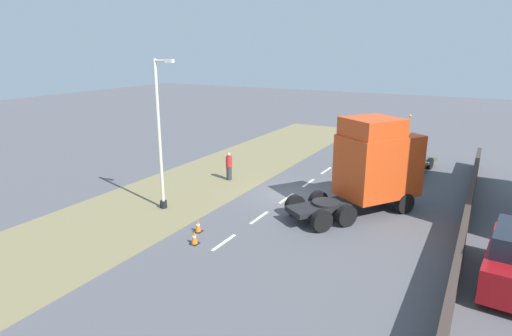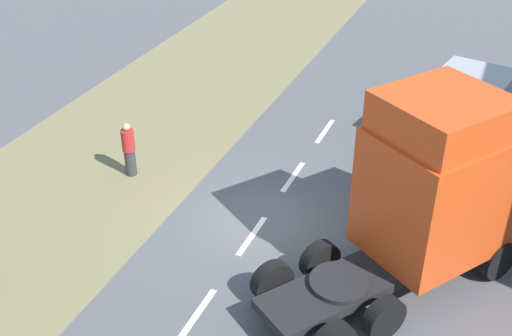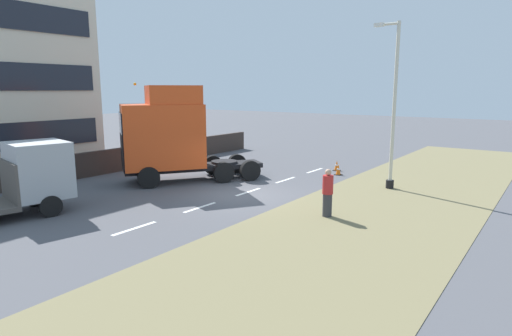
% 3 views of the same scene
% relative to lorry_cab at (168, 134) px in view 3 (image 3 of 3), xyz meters
% --- Properties ---
extents(ground_plane, '(120.00, 120.00, 0.00)m').
position_rel_lorry_cab_xyz_m(ground_plane, '(-4.54, 0.14, -2.41)').
color(ground_plane, '#515156').
rests_on(ground_plane, ground).
extents(grass_verge, '(7.00, 44.00, 0.01)m').
position_rel_lorry_cab_xyz_m(grass_verge, '(-10.54, 0.14, -2.40)').
color(grass_verge, olive).
rests_on(grass_verge, ground).
extents(lane_markings, '(0.16, 14.60, 0.00)m').
position_rel_lorry_cab_xyz_m(lane_markings, '(-4.54, -0.56, -2.40)').
color(lane_markings, white).
rests_on(lane_markings, ground).
extents(boundary_wall, '(0.25, 24.00, 1.33)m').
position_rel_lorry_cab_xyz_m(boundary_wall, '(4.46, 0.14, -1.74)').
color(boundary_wall, '#382D28').
rests_on(boundary_wall, ground).
extents(building_block, '(8.81, 7.85, 11.95)m').
position_rel_lorry_cab_xyz_m(building_block, '(12.43, 2.02, 3.03)').
color(building_block, beige).
rests_on(building_block, ground).
extents(lorry_cab, '(5.84, 6.90, 4.93)m').
position_rel_lorry_cab_xyz_m(lorry_cab, '(0.00, 0.00, 0.00)').
color(lorry_cab, black).
rests_on(lorry_cab, ground).
extents(flatbed_truck, '(3.13, 5.86, 2.68)m').
position_rel_lorry_cab_xyz_m(flatbed_truck, '(0.09, 7.02, -0.99)').
color(flatbed_truck, '#999EA3').
rests_on(flatbed_truck, ground).
extents(parked_car, '(2.27, 4.85, 2.18)m').
position_rel_lorry_cab_xyz_m(parked_car, '(6.25, -5.06, -1.35)').
color(parked_car, maroon).
rests_on(parked_car, ground).
extents(lamp_post, '(1.30, 0.36, 7.58)m').
position_rel_lorry_cab_xyz_m(lamp_post, '(-9.47, -5.02, 1.06)').
color(lamp_post, black).
rests_on(lamp_post, ground).
extents(pedestrian, '(0.39, 0.39, 1.78)m').
position_rel_lorry_cab_xyz_m(pedestrian, '(-9.18, 0.82, -1.53)').
color(pedestrian, '#333338').
rests_on(pedestrian, ground).
extents(traffic_cone_lead, '(0.36, 0.36, 0.58)m').
position_rel_lorry_cab_xyz_m(traffic_cone_lead, '(-5.57, -7.68, -2.12)').
color(traffic_cone_lead, black).
rests_on(traffic_cone_lead, ground).
extents(traffic_cone_trailing, '(0.36, 0.36, 0.58)m').
position_rel_lorry_cab_xyz_m(traffic_cone_trailing, '(-6.18, -6.59, -2.12)').
color(traffic_cone_trailing, black).
rests_on(traffic_cone_trailing, ground).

